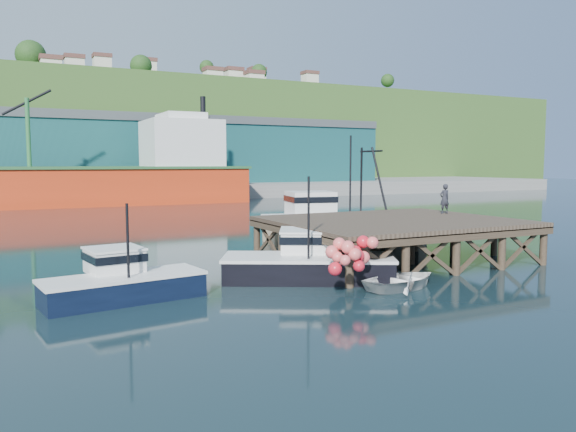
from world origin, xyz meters
TOP-DOWN VIEW (x-y plane):
  - ground at (0.00, 0.00)m, footprint 300.00×300.00m
  - wharf at (5.50, -0.19)m, footprint 12.00×10.00m
  - far_quay at (0.00, 70.00)m, footprint 160.00×40.00m
  - warehouse_mid at (0.00, 65.00)m, footprint 28.00×16.00m
  - warehouse_right at (30.00, 65.00)m, footprint 30.00×16.00m
  - cargo_ship at (-8.46, 48.00)m, footprint 55.50×10.00m
  - hillside at (0.00, 100.00)m, footprint 220.00×50.00m
  - boat_navy at (-8.85, -2.58)m, footprint 6.04×3.57m
  - boat_black at (-0.87, -2.47)m, footprint 7.69×6.53m
  - trawler at (6.58, 6.79)m, footprint 10.70×5.66m
  - dinghy at (1.63, -5.80)m, footprint 3.97×3.13m
  - dockworker at (10.18, 1.28)m, footprint 0.65×0.45m

SIDE VIEW (x-z plane):
  - ground at x=0.00m, z-range 0.00..0.00m
  - dinghy at x=1.63m, z-range 0.00..0.74m
  - boat_navy at x=-8.85m, z-range -1.09..2.55m
  - boat_black at x=-0.87m, z-range -1.43..3.08m
  - far_quay at x=0.00m, z-range 0.00..2.00m
  - trawler at x=6.58m, z-range -2.00..4.81m
  - wharf at x=5.50m, z-range 0.63..3.25m
  - dockworker at x=10.18m, z-range 2.12..3.84m
  - cargo_ship at x=-8.46m, z-range -3.56..10.19m
  - warehouse_mid at x=0.00m, z-range 2.00..11.00m
  - warehouse_right at x=30.00m, z-range 2.00..11.00m
  - hillside at x=0.00m, z-range 0.00..22.00m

